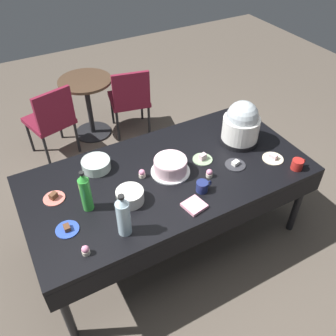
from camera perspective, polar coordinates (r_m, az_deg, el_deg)
ground at (r=3.29m, az=0.00°, el=-10.58°), size 9.00×9.00×0.00m
potluck_table at (r=2.78m, az=0.00°, el=-1.74°), size 2.20×1.10×0.75m
frosted_layer_cake at (r=2.71m, az=0.39°, el=0.31°), size 0.30×0.30×0.13m
slow_cooker at (r=3.02m, az=11.64°, el=6.88°), size 0.32×0.32×0.38m
glass_salad_bowl at (r=2.81m, az=-11.43°, el=0.55°), size 0.22×0.22×0.08m
ceramic_snack_bowl at (r=2.51m, az=-6.10°, el=-4.50°), size 0.20×0.20×0.10m
dessert_plate_cobalt at (r=2.44m, az=-15.82°, el=-9.37°), size 0.15×0.15×0.04m
dessert_plate_cream at (r=2.99m, az=16.44°, el=1.55°), size 0.17×0.17×0.05m
dessert_plate_charcoal at (r=2.86m, az=10.71°, el=0.57°), size 0.16×0.16×0.04m
dessert_plate_sage at (r=2.87m, az=5.55°, el=1.53°), size 0.16×0.16×0.06m
dessert_plate_coral at (r=2.66m, az=-17.79°, el=-4.52°), size 0.15×0.15×0.05m
cupcake_cocoa at (r=2.70m, az=-4.18°, el=-0.88°), size 0.05×0.05×0.07m
cupcake_mint at (r=2.27m, az=-13.05°, el=-12.71°), size 0.05×0.05×0.07m
cupcake_rose at (r=2.71m, az=6.64°, el=-0.85°), size 0.05×0.05×0.07m
soda_bottle_lime_soda at (r=2.44m, az=-13.07°, el=-3.77°), size 0.08×0.08×0.33m
soda_bottle_water at (r=2.25m, az=-7.15°, el=-7.58°), size 0.09×0.09×0.33m
coffee_mug_navy at (r=2.59m, az=5.52°, el=-2.95°), size 0.13×0.09×0.08m
coffee_mug_red at (r=2.93m, az=20.01°, el=0.55°), size 0.13×0.09×0.08m
paper_napkin_stack at (r=2.49m, az=4.22°, el=-6.00°), size 0.16×0.16×0.02m
maroon_chair_left at (r=4.03m, az=-18.16°, el=7.62°), size 0.54×0.54×0.85m
maroon_chair_right at (r=4.23m, az=-6.12°, el=11.19°), size 0.52×0.52×0.85m
round_cafe_table at (r=4.30m, az=-12.75°, el=10.98°), size 0.60×0.60×0.72m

